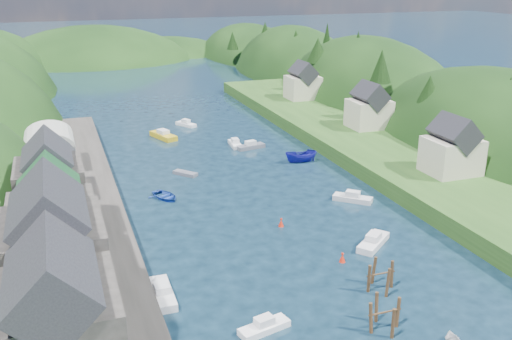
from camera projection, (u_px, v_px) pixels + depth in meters
name	position (u px, v px, depth m)	size (l,w,h in m)	color
ground	(213.00, 152.00, 97.72)	(600.00, 600.00, 0.00)	black
hillside_right	(366.00, 134.00, 136.75)	(36.00, 245.56, 48.00)	black
far_hills	(127.00, 86.00, 211.89)	(103.00, 68.00, 44.00)	black
hill_trees	(192.00, 74.00, 107.45)	(91.14, 149.59, 12.78)	black
quay_left	(77.00, 242.00, 63.06)	(12.00, 110.00, 2.00)	#2D2B28
terrace_left_grass	(8.00, 250.00, 60.75)	(12.00, 110.00, 2.50)	#234719
quayside_buildings	(54.00, 248.00, 48.33)	(8.00, 35.84, 12.90)	#2D2B28
boat_sheds	(50.00, 157.00, 77.91)	(7.00, 21.00, 7.50)	#2D2D30
terrace_right	(371.00, 147.00, 96.42)	(16.00, 120.00, 2.40)	#234719
right_bank_cottages	(363.00, 109.00, 103.26)	(9.00, 59.24, 8.41)	beige
piling_cluster_near	(384.00, 318.00, 48.95)	(3.16, 2.96, 3.45)	#382314
piling_cluster_far	(380.00, 279.00, 55.09)	(3.06, 2.87, 3.54)	#382314
channel_buoy_near	(342.00, 258.00, 60.64)	(0.70, 0.70, 1.10)	red
channel_buoy_far	(281.00, 223.00, 69.16)	(0.70, 0.70, 1.10)	red
moored_boats	(251.00, 186.00, 80.62)	(32.79, 82.19, 2.11)	silver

